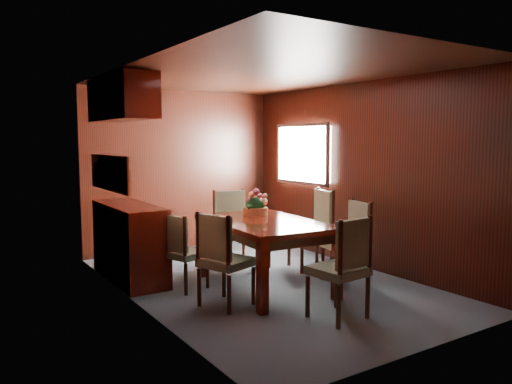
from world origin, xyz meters
TOP-DOWN VIEW (x-y plane):
  - ground at (0.00, 0.00)m, footprint 4.50×4.50m
  - room_shell at (-0.10, 0.33)m, footprint 3.06×4.52m
  - sideboard at (-1.25, 1.00)m, footprint 0.48×1.40m
  - dining_table at (-0.09, -0.15)m, footprint 1.15×1.71m
  - chair_left_near at (-0.82, -0.48)m, footprint 0.56×0.57m
  - chair_left_far at (-0.92, 0.26)m, footprint 0.50×0.51m
  - chair_right_near at (0.87, -0.53)m, footprint 0.53×0.54m
  - chair_right_far at (0.95, 0.21)m, footprint 0.57×0.59m
  - chair_head at (-0.05, -1.40)m, footprint 0.51×0.49m
  - chair_foot at (0.11, 0.88)m, footprint 0.52×0.50m
  - flower_centerpiece at (0.05, 0.25)m, footprint 0.32×0.32m

SIDE VIEW (x-z plane):
  - ground at x=0.00m, z-range 0.00..0.00m
  - sideboard at x=-1.25m, z-range 0.00..0.90m
  - chair_left_far at x=-0.92m, z-range 0.05..0.91m
  - chair_left_near at x=-0.82m, z-range 0.05..1.01m
  - chair_right_near at x=0.87m, z-range 0.05..1.01m
  - chair_head at x=-0.05m, z-range 0.05..1.03m
  - chair_foot at x=0.11m, z-range 0.06..1.07m
  - chair_right_far at x=0.95m, z-range 0.06..1.09m
  - dining_table at x=-0.09m, z-range 0.27..1.04m
  - flower_centerpiece at x=0.05m, z-range 0.76..1.07m
  - room_shell at x=-0.10m, z-range 0.43..2.84m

